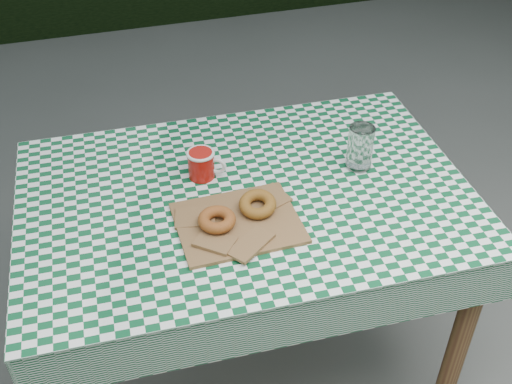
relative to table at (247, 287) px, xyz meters
The scene contains 8 objects.
ground 0.38m from the table, 158.68° to the left, with size 60.00×60.00×0.00m, color #575852.
table is the anchor object (origin of this frame).
tablecloth 0.38m from the table, ahead, with size 1.24×0.84×0.01m, color #0B4926.
paper_bag 0.41m from the table, 114.94° to the right, with size 0.32×0.25×0.02m, color olive.
bagel_front 0.44m from the table, 132.55° to the right, with size 0.10×0.10×0.03m, color #9A451F.
bagel_back 0.42m from the table, 86.17° to the right, with size 0.10×0.10×0.03m, color brown.
coffee_mug 0.45m from the table, 132.23° to the left, with size 0.15×0.15×0.08m, color #A3110A, non-canonical shape.
drinking_glass 0.57m from the table, ahead, with size 0.07×0.07×0.13m, color silver.
Camera 1 is at (-0.32, -1.34, 1.86)m, focal length 44.51 mm.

